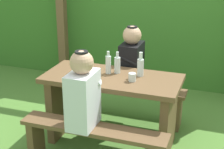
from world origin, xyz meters
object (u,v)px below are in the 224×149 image
(person_white_shirt, at_px, (83,92))
(bottle_right, at_px, (117,64))
(bench_far, at_px, (126,95))
(bottle_left, at_px, (108,64))
(picnic_table, at_px, (112,98))
(drinking_glass, at_px, (132,77))
(bench_near, at_px, (93,139))
(person_black_coat, at_px, (131,59))
(cell_phone, at_px, (82,77))
(bottle_center, at_px, (140,66))

(person_white_shirt, xyz_separation_m, bottle_right, (0.11, 0.64, 0.07))
(bench_far, relative_size, bottle_left, 5.82)
(picnic_table, xyz_separation_m, drinking_glass, (0.23, -0.05, 0.28))
(picnic_table, relative_size, person_white_shirt, 1.95)
(bench_near, distance_m, person_black_coat, 1.14)
(drinking_glass, xyz_separation_m, cell_phone, (-0.50, -0.08, -0.04))
(bench_far, xyz_separation_m, bottle_center, (0.27, -0.41, 0.54))
(person_black_coat, relative_size, cell_phone, 5.14)
(bench_near, height_order, cell_phone, cell_phone)
(bottle_left, bearing_deg, picnic_table, -46.67)
(bottle_right, xyz_separation_m, bottle_center, (0.25, -0.00, 0.01))
(person_black_coat, height_order, cell_phone, person_black_coat)
(person_white_shirt, bearing_deg, bottle_center, 60.49)
(bench_near, distance_m, drinking_glass, 0.71)
(bench_near, distance_m, bottle_left, 0.80)
(bench_near, relative_size, bottle_left, 5.82)
(picnic_table, distance_m, person_black_coat, 0.59)
(bench_near, height_order, person_white_shirt, person_white_shirt)
(bottle_left, bearing_deg, drinking_glass, -22.73)
(picnic_table, xyz_separation_m, bottle_center, (0.27, 0.11, 0.35))
(bottle_center, bearing_deg, person_black_coat, 117.48)
(bottle_center, distance_m, cell_phone, 0.60)
(bench_far, bearing_deg, bottle_right, -87.55)
(bench_far, xyz_separation_m, person_white_shirt, (-0.09, -1.05, 0.46))
(picnic_table, xyz_separation_m, person_black_coat, (0.05, 0.52, 0.27))
(bench_far, height_order, cell_phone, cell_phone)
(cell_phone, bearing_deg, drinking_glass, -2.48)
(picnic_table, distance_m, drinking_glass, 0.37)
(picnic_table, distance_m, bottle_center, 0.45)
(bench_far, bearing_deg, person_white_shirt, -95.09)
(bottle_left, xyz_separation_m, bottle_right, (0.08, 0.05, -0.01))
(bench_far, bearing_deg, picnic_table, -90.00)
(picnic_table, height_order, bottle_center, bottle_center)
(cell_phone, bearing_deg, person_white_shirt, -76.45)
(bench_far, xyz_separation_m, cell_phone, (-0.27, -0.66, 0.44))
(bottle_right, xyz_separation_m, cell_phone, (-0.29, -0.25, -0.09))
(bench_near, xyz_separation_m, bottle_right, (0.02, 0.64, 0.53))
(person_black_coat, height_order, drinking_glass, person_black_coat)
(person_black_coat, xyz_separation_m, drinking_glass, (0.17, -0.57, 0.02))
(bottle_left, height_order, bottle_center, bottle_center)
(person_black_coat, height_order, bottle_center, person_black_coat)
(picnic_table, relative_size, person_black_coat, 1.95)
(bottle_right, relative_size, bottle_center, 0.91)
(cell_phone, bearing_deg, bottle_left, 32.65)
(drinking_glass, relative_size, cell_phone, 0.58)
(person_white_shirt, distance_m, person_black_coat, 1.05)
(bottle_left, distance_m, cell_phone, 0.30)
(drinking_glass, xyz_separation_m, bottle_right, (-0.21, 0.17, 0.05))
(person_black_coat, relative_size, bottle_right, 3.16)
(bottle_right, height_order, cell_phone, bottle_right)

